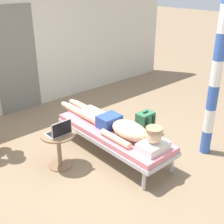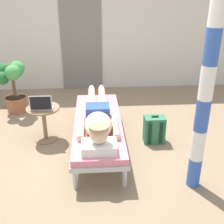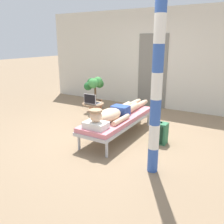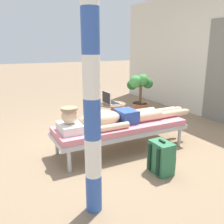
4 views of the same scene
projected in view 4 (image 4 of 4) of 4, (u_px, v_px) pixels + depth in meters
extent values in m
plane|color=#8C7256|center=(109.00, 145.00, 3.85)|extent=(40.00, 40.00, 0.00)
cube|color=slate|center=(224.00, 72.00, 4.76)|extent=(0.84, 0.03, 2.04)
cylinder|color=#B7B7BC|center=(157.00, 127.00, 4.29)|extent=(0.05, 0.05, 0.28)
cylinder|color=#B7B7BC|center=(179.00, 137.00, 3.80)|extent=(0.05, 0.05, 0.28)
cylinder|color=#B7B7BC|center=(57.00, 145.00, 3.49)|extent=(0.05, 0.05, 0.28)
cylinder|color=#B7B7BC|center=(69.00, 161.00, 3.00)|extent=(0.05, 0.05, 0.28)
cube|color=#B7B7BC|center=(121.00, 130.00, 3.60)|extent=(0.67, 1.99, 0.06)
cube|color=pink|center=(121.00, 126.00, 3.59)|extent=(0.65, 1.95, 0.08)
cube|color=white|center=(70.00, 128.00, 3.21)|extent=(0.40, 0.28, 0.11)
sphere|color=beige|center=(69.00, 116.00, 3.17)|extent=(0.21, 0.21, 0.21)
cylinder|color=tan|center=(69.00, 109.00, 3.15)|extent=(0.22, 0.22, 0.03)
ellipsoid|color=beige|center=(100.00, 119.00, 3.39)|extent=(0.35, 0.60, 0.23)
cylinder|color=beige|center=(97.00, 119.00, 3.62)|extent=(0.09, 0.55, 0.09)
cylinder|color=beige|center=(111.00, 127.00, 3.25)|extent=(0.09, 0.55, 0.09)
cube|color=#2D4C9E|center=(127.00, 116.00, 3.59)|extent=(0.33, 0.26, 0.19)
cylinder|color=beige|center=(142.00, 113.00, 3.82)|extent=(0.15, 0.42, 0.15)
cylinder|color=beige|center=(164.00, 111.00, 4.02)|extent=(0.11, 0.44, 0.11)
ellipsoid|color=beige|center=(177.00, 109.00, 4.15)|extent=(0.09, 0.20, 0.10)
cylinder|color=beige|center=(149.00, 116.00, 3.68)|extent=(0.15, 0.42, 0.15)
cylinder|color=beige|center=(171.00, 114.00, 3.87)|extent=(0.11, 0.44, 0.11)
ellipsoid|color=beige|center=(184.00, 112.00, 4.00)|extent=(0.09, 0.20, 0.10)
cylinder|color=#8C6B4C|center=(112.00, 131.00, 4.48)|extent=(0.34, 0.34, 0.02)
cylinder|color=#8C6B4C|center=(112.00, 118.00, 4.41)|extent=(0.06, 0.06, 0.48)
cylinder|color=#8C6B4C|center=(112.00, 104.00, 4.34)|extent=(0.48, 0.48, 0.02)
cube|color=silver|center=(112.00, 103.00, 4.34)|extent=(0.31, 0.22, 0.02)
cube|color=black|center=(113.00, 103.00, 4.34)|extent=(0.27, 0.15, 0.00)
cube|color=silver|center=(106.00, 98.00, 4.26)|extent=(0.31, 0.01, 0.21)
cube|color=black|center=(106.00, 98.00, 4.25)|extent=(0.29, 0.00, 0.19)
cube|color=#33724C|center=(161.00, 157.00, 2.97)|extent=(0.30, 0.20, 0.40)
cube|color=#33724C|center=(168.00, 161.00, 3.05)|extent=(0.23, 0.04, 0.18)
cube|color=black|center=(150.00, 157.00, 2.99)|extent=(0.04, 0.02, 0.34)
cube|color=black|center=(158.00, 162.00, 2.85)|extent=(0.04, 0.02, 0.34)
cube|color=black|center=(162.00, 141.00, 2.92)|extent=(0.10, 0.02, 0.02)
cylinder|color=#9E5B3D|center=(140.00, 109.00, 5.48)|extent=(0.34, 0.34, 0.28)
cylinder|color=#9E5B3D|center=(140.00, 104.00, 5.45)|extent=(0.37, 0.37, 0.04)
cylinder|color=#332319|center=(140.00, 103.00, 5.44)|extent=(0.31, 0.31, 0.01)
cylinder|color=brown|center=(140.00, 95.00, 5.40)|extent=(0.06, 0.06, 0.36)
sphere|color=#429347|center=(143.00, 80.00, 5.20)|extent=(0.25, 0.25, 0.25)
sphere|color=#2D7233|center=(148.00, 83.00, 5.36)|extent=(0.23, 0.23, 0.23)
sphere|color=#23602D|center=(140.00, 81.00, 5.51)|extent=(0.26, 0.26, 0.26)
sphere|color=#23602D|center=(132.00, 85.00, 5.38)|extent=(0.22, 0.22, 0.22)
sphere|color=#429347|center=(136.00, 82.00, 5.17)|extent=(0.26, 0.26, 0.26)
cylinder|color=#3359B2|center=(94.00, 192.00, 2.29)|extent=(0.15, 0.15, 0.36)
cylinder|color=white|center=(93.00, 157.00, 2.20)|extent=(0.15, 0.15, 0.36)
cylinder|color=#3359B2|center=(92.00, 119.00, 2.10)|extent=(0.15, 0.15, 0.36)
cylinder|color=white|center=(91.00, 77.00, 2.01)|extent=(0.15, 0.15, 0.36)
cylinder|color=#3359B2|center=(90.00, 31.00, 1.91)|extent=(0.15, 0.15, 0.36)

